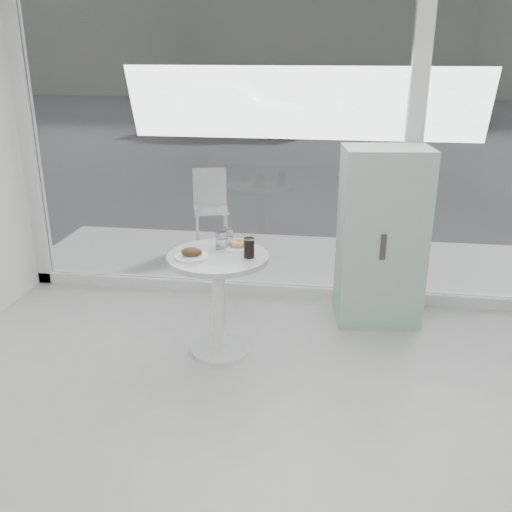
% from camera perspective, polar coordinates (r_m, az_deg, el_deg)
% --- Properties ---
extents(room_shell, '(6.00, 6.00, 6.00)m').
position_cam_1_polar(room_shell, '(1.28, -5.84, 9.18)').
color(room_shell, white).
rests_on(room_shell, ground).
extents(storefront, '(5.00, 0.14, 3.00)m').
position_cam_1_polar(storefront, '(4.81, 5.67, 14.94)').
color(storefront, silver).
rests_on(storefront, ground).
extents(main_table, '(0.72, 0.72, 0.77)m').
position_cam_1_polar(main_table, '(4.10, -3.76, -2.76)').
color(main_table, white).
rests_on(main_table, ground).
extents(patio_deck, '(5.60, 1.60, 0.05)m').
position_cam_1_polar(patio_deck, '(5.98, 4.80, -0.61)').
color(patio_deck, beige).
rests_on(patio_deck, ground).
extents(street, '(40.00, 24.00, 0.00)m').
position_cam_1_polar(street, '(17.92, 7.45, 13.21)').
color(street, '#393939').
rests_on(street, ground).
extents(far_building, '(40.00, 2.00, 8.00)m').
position_cam_1_polar(far_building, '(26.85, 8.35, 24.03)').
color(far_building, gray).
rests_on(far_building, ground).
extents(mint_cabinet, '(0.71, 0.53, 1.43)m').
position_cam_1_polar(mint_cabinet, '(4.65, 12.43, 1.82)').
color(mint_cabinet, '#84A899').
rests_on(mint_cabinet, ground).
extents(patio_chair, '(0.45, 0.45, 0.85)m').
position_cam_1_polar(patio_chair, '(6.30, -4.55, 5.34)').
color(patio_chair, white).
rests_on(patio_chair, patio_deck).
extents(car_white, '(4.29, 2.16, 1.40)m').
position_cam_1_polar(car_white, '(15.22, -2.42, 14.79)').
color(car_white, white).
rests_on(car_white, street).
extents(car_silver, '(4.29, 1.74, 1.38)m').
position_cam_1_polar(car_silver, '(17.39, 15.16, 14.79)').
color(car_silver, '#A7AAAF').
rests_on(car_silver, street).
extents(plate_fritter, '(0.24, 0.24, 0.07)m').
position_cam_1_polar(plate_fritter, '(3.98, -6.42, 0.23)').
color(plate_fritter, white).
rests_on(plate_fritter, main_table).
extents(plate_donut, '(0.24, 0.24, 0.06)m').
position_cam_1_polar(plate_donut, '(4.15, -1.75, 1.15)').
color(plate_donut, white).
rests_on(plate_donut, main_table).
extents(water_tumbler_a, '(0.08, 0.08, 0.13)m').
position_cam_1_polar(water_tumbler_a, '(4.12, -3.51, 1.49)').
color(water_tumbler_a, white).
rests_on(water_tumbler_a, main_table).
extents(water_tumbler_b, '(0.08, 0.08, 0.13)m').
position_cam_1_polar(water_tumbler_b, '(4.18, -2.86, 1.82)').
color(water_tumbler_b, white).
rests_on(water_tumbler_b, main_table).
extents(cola_glass, '(0.07, 0.07, 0.14)m').
position_cam_1_polar(cola_glass, '(3.93, -0.70, 0.80)').
color(cola_glass, white).
rests_on(cola_glass, main_table).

